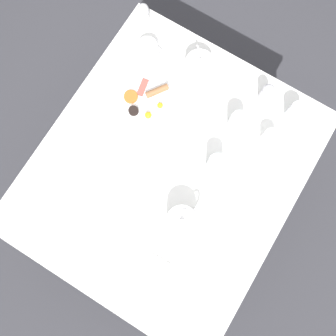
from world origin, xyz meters
name	(u,v)px	position (x,y,z in m)	size (l,w,h in m)	color
ground_plane	(168,189)	(0.00, 0.00, 0.00)	(8.00, 8.00, 0.00)	#333338
table	(168,171)	(0.00, 0.00, 0.67)	(1.08, 1.23, 0.73)	white
breakfast_plate	(146,102)	(-0.24, 0.21, 0.74)	(0.26, 0.26, 0.04)	white
teapot_near	(182,221)	(0.16, -0.16, 0.78)	(0.12, 0.21, 0.12)	white
teapot_far	(199,67)	(-0.12, 0.45, 0.78)	(0.14, 0.18, 0.12)	white
teacup_with_saucer_left	(148,50)	(-0.36, 0.42, 0.76)	(0.16, 0.16, 0.06)	white
water_glass_tall	(237,122)	(0.15, 0.32, 0.78)	(0.07, 0.07, 0.10)	white
water_glass_short	(216,164)	(0.17, 0.11, 0.78)	(0.07, 0.07, 0.10)	white
wine_glass_spare	(296,112)	(0.35, 0.49, 0.78)	(0.07, 0.07, 0.09)	white
creamer_jug	(270,138)	(0.31, 0.34, 0.77)	(0.09, 0.07, 0.07)	white
pepper_grinder	(144,13)	(-0.46, 0.55, 0.79)	(0.05, 0.05, 0.11)	#BCBCC1
salt_grinder	(267,92)	(0.20, 0.50, 0.79)	(0.05, 0.05, 0.11)	#BCBCC1
napkin_folded	(155,273)	(0.18, -0.40, 0.74)	(0.09, 0.13, 0.01)	white
fork_by_plate	(102,185)	(-0.20, -0.21, 0.73)	(0.17, 0.02, 0.00)	silver
knife_by_plate	(114,238)	(-0.04, -0.37, 0.73)	(0.10, 0.21, 0.00)	silver
spoon_for_tea	(227,197)	(0.28, 0.03, 0.73)	(0.15, 0.02, 0.00)	silver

